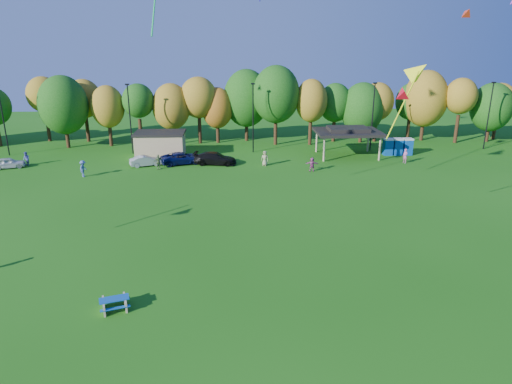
{
  "coord_description": "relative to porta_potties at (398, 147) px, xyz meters",
  "views": [
    {
      "loc": [
        -1.08,
        -19.97,
        14.18
      ],
      "look_at": [
        0.42,
        6.0,
        5.57
      ],
      "focal_mm": 32.0,
      "sensor_mm": 36.0,
      "label": 1
    }
  ],
  "objects": [
    {
      "name": "car_b",
      "position": [
        -31.99,
        -3.82,
        -0.47
      ],
      "size": [
        4.02,
        2.53,
        1.25
      ],
      "primitive_type": "imported",
      "rotation": [
        0.0,
        0.0,
        1.92
      ],
      "color": "#A7A7AD",
      "rests_on": "ground"
    },
    {
      "name": "lamp_posts",
      "position": [
        -18.82,
        2.67,
        3.8
      ],
      "size": [
        64.5,
        0.25,
        9.09
      ],
      "color": "black",
      "rests_on": "ground"
    },
    {
      "name": "far_person_3",
      "position": [
        -17.79,
        -4.47,
        -0.2
      ],
      "size": [
        1.03,
        0.87,
        1.79
      ],
      "primitive_type": "imported",
      "rotation": [
        0.0,
        0.0,
        5.88
      ],
      "color": "#9A9769",
      "rests_on": "ground"
    },
    {
      "name": "far_person_1",
      "position": [
        -46.31,
        -2.79,
        -0.27
      ],
      "size": [
        1.02,
        0.99,
        1.66
      ],
      "primitive_type": "imported",
      "rotation": [
        0.0,
        0.0,
        5.61
      ],
      "color": "#515AB4",
      "rests_on": "ground"
    },
    {
      "name": "ground",
      "position": [
        -20.82,
        -37.33,
        -1.1
      ],
      "size": [
        160.0,
        160.0,
        0.0
      ],
      "primitive_type": "plane",
      "color": "#19600F",
      "rests_on": "ground"
    },
    {
      "name": "car_d",
      "position": [
        -23.74,
        -3.57,
        -0.35
      ],
      "size": [
        5.39,
        2.85,
        1.49
      ],
      "primitive_type": "imported",
      "rotation": [
        0.0,
        0.0,
        1.42
      ],
      "color": "black",
      "rests_on": "ground"
    },
    {
      "name": "pavilion",
      "position": [
        -6.82,
        -0.33,
        2.13
      ],
      "size": [
        8.2,
        6.2,
        3.77
      ],
      "color": "tan",
      "rests_on": "ground"
    },
    {
      "name": "utility_building",
      "position": [
        -30.82,
        0.67,
        0.54
      ],
      "size": [
        6.3,
        4.3,
        3.25
      ],
      "color": "tan",
      "rests_on": "ground"
    },
    {
      "name": "car_a",
      "position": [
        -47.96,
        -3.9,
        -0.47
      ],
      "size": [
        3.99,
        2.62,
        1.26
      ],
      "primitive_type": "imported",
      "rotation": [
        0.0,
        0.0,
        1.9
      ],
      "color": "silver",
      "rests_on": "ground"
    },
    {
      "name": "far_person_2",
      "position": [
        -38.05,
        -8.06,
        -0.18
      ],
      "size": [
        0.85,
        1.27,
        1.84
      ],
      "primitive_type": "imported",
      "rotation": [
        0.0,
        0.0,
        1.42
      ],
      "color": "#4860A0",
      "rests_on": "ground"
    },
    {
      "name": "porta_potties",
      "position": [
        0.0,
        0.0,
        0.0
      ],
      "size": [
        3.75,
        1.22,
        2.18
      ],
      "color": "#0B4598",
      "rests_on": "ground"
    },
    {
      "name": "picnic_table",
      "position": [
        -28.47,
        -34.84,
        -0.7
      ],
      "size": [
        1.9,
        1.72,
        0.69
      ],
      "rotation": [
        0.0,
        0.0,
        0.3
      ],
      "color": "tan",
      "rests_on": "ground"
    },
    {
      "name": "far_person_4",
      "position": [
        -0.56,
        -4.21,
        -0.21
      ],
      "size": [
        0.68,
        0.77,
        1.78
      ],
      "primitive_type": "imported",
      "rotation": [
        0.0,
        0.0,
        5.19
      ],
      "color": "#CC60A1",
      "rests_on": "ground"
    },
    {
      "name": "tree_line",
      "position": [
        -21.84,
        8.18,
        4.82
      ],
      "size": [
        93.57,
        10.55,
        11.15
      ],
      "color": "black",
      "rests_on": "ground"
    },
    {
      "name": "kite_8",
      "position": [
        0.47,
        -12.87,
        15.67
      ],
      "size": [
        1.04,
        1.35,
        1.33
      ],
      "color": "red"
    },
    {
      "name": "kite_4",
      "position": [
        -11.43,
        -29.84,
        10.19
      ],
      "size": [
        1.09,
        1.32,
        1.19
      ],
      "color": "red"
    },
    {
      "name": "far_person_0",
      "position": [
        -12.59,
        -7.27,
        -0.28
      ],
      "size": [
        1.58,
        0.71,
        1.64
      ],
      "primitive_type": "imported",
      "rotation": [
        0.0,
        0.0,
        2.99
      ],
      "color": "#A0427F",
      "rests_on": "ground"
    },
    {
      "name": "kite_7",
      "position": [
        -8.93,
        -25.77,
        11.1
      ],
      "size": [
        3.28,
        2.62,
        5.64
      ],
      "color": "#F6FF1A"
    },
    {
      "name": "far_person_5",
      "position": [
        -30.28,
        -5.42,
        -0.22
      ],
      "size": [
        1.12,
        0.8,
        1.76
      ],
      "primitive_type": "imported",
      "rotation": [
        0.0,
        0.0,
        0.41
      ],
      "color": "#5D7447",
      "rests_on": "ground"
    },
    {
      "name": "car_c",
      "position": [
        -27.77,
        -3.1,
        -0.38
      ],
      "size": [
        5.61,
        3.78,
        1.43
      ],
      "primitive_type": "imported",
      "rotation": [
        0.0,
        0.0,
        1.87
      ],
      "color": "#0C1348",
      "rests_on": "ground"
    }
  ]
}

